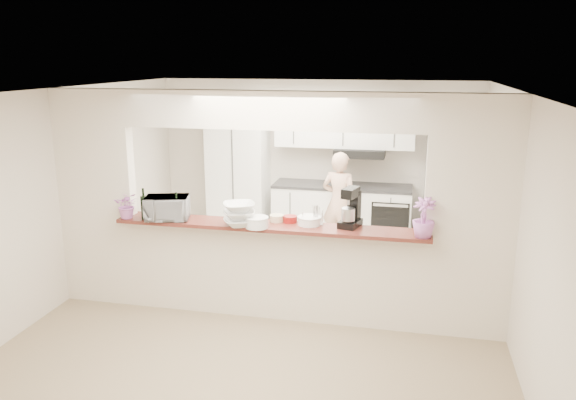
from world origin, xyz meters
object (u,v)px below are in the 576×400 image
(stand_mixer, at_px, (351,209))
(person, at_px, (339,203))
(refrigerator, at_px, (450,197))
(toaster_oven, at_px, (167,208))

(stand_mixer, relative_size, person, 0.28)
(refrigerator, relative_size, person, 1.13)
(toaster_oven, height_order, stand_mixer, stand_mixer)
(refrigerator, height_order, person, refrigerator)
(person, bearing_deg, toaster_oven, 73.36)
(stand_mixer, bearing_deg, refrigerator, 65.25)
(stand_mixer, height_order, person, stand_mixer)
(refrigerator, distance_m, stand_mixer, 2.88)
(toaster_oven, bearing_deg, refrigerator, 26.08)
(refrigerator, xyz_separation_m, toaster_oven, (-3.20, -2.75, 0.37))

